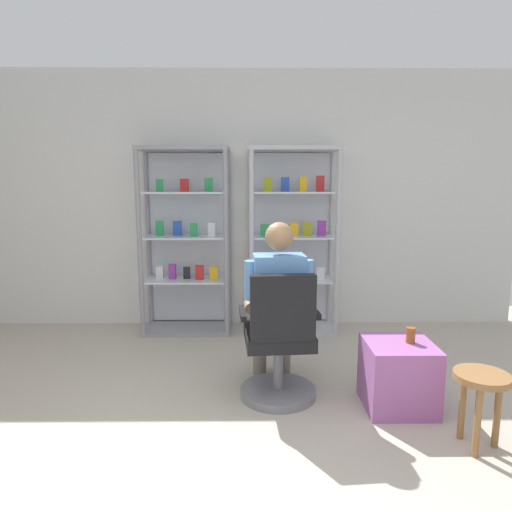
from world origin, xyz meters
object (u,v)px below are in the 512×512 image
display_cabinet_left (187,240)px  tea_glass (411,335)px  storage_crate (398,375)px  display_cabinet_right (292,239)px  wooden_stool (481,389)px  office_chair (279,348)px  seated_shopkeeper (277,299)px

display_cabinet_left → tea_glass: 2.51m
storage_crate → tea_glass: bearing=3.8°
display_cabinet_right → tea_glass: (0.67, -1.72, -0.44)m
storage_crate → wooden_stool: 0.61m
office_chair → tea_glass: bearing=-7.0°
display_cabinet_left → office_chair: bearing=-61.5°
seated_shopkeeper → wooden_stool: seated_shopkeeper is taller
display_cabinet_right → seated_shopkeeper: (-0.24, -1.44, -0.25)m
display_cabinet_right → seated_shopkeeper: 1.49m
office_chair → seated_shopkeeper: seated_shopkeeper is taller
tea_glass → wooden_stool: 0.58m
office_chair → display_cabinet_right: bearing=82.0°
seated_shopkeeper → wooden_stool: 1.44m
display_cabinet_left → tea_glass: bearing=-44.1°
display_cabinet_left → display_cabinet_right: same height
display_cabinet_left → office_chair: size_ratio=1.98×
display_cabinet_right → display_cabinet_left: bearing=180.0°
office_chair → seated_shopkeeper: 0.36m
seated_shopkeeper → tea_glass: size_ratio=11.93×
office_chair → wooden_stool: office_chair is taller
display_cabinet_left → seated_shopkeeper: bearing=-59.2°
storage_crate → display_cabinet_left: bearing=134.6°
display_cabinet_right → tea_glass: 1.90m
display_cabinet_left → tea_glass: (1.77, -1.72, -0.44)m
display_cabinet_left → storage_crate: size_ratio=4.05×
display_cabinet_right → storage_crate: size_ratio=4.05×
tea_glass → display_cabinet_left: bearing=135.9°
display_cabinet_right → tea_glass: display_cabinet_right is taller
seated_shopkeeper → office_chair: bearing=-85.8°
office_chair → tea_glass: size_ratio=8.88×
storage_crate → tea_glass: (0.07, 0.00, 0.29)m
seated_shopkeeper → display_cabinet_left: bearing=120.8°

